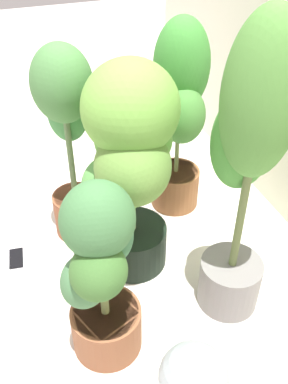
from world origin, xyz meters
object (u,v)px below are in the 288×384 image
at_px(potted_plant_back_left, 180,109).
at_px(potted_plant_center, 130,157).
at_px(potted_plant_front_right, 100,270).
at_px(potted_plant_back_right, 248,160).
at_px(floor_fan, 193,383).
at_px(cell_phone, 16,259).
at_px(potted_plant_front_left, 68,130).

relative_size(potted_plant_back_left, potted_plant_center, 1.02).
xyz_separation_m(potted_plant_center, potted_plant_front_right, (0.34, -0.21, -0.15)).
bearing_deg(potted_plant_back_right, potted_plant_center, -135.13).
bearing_deg(floor_fan, potted_plant_back_left, 10.51).
xyz_separation_m(potted_plant_back_left, potted_plant_front_right, (0.64, -0.52, -0.13)).
bearing_deg(potted_plant_center, potted_plant_front_right, -31.48).
bearing_deg(cell_phone, potted_plant_back_right, -25.56).
height_order(potted_plant_back_left, potted_plant_front_left, potted_plant_back_left).
height_order(potted_plant_back_right, potted_plant_front_right, potted_plant_back_right).
bearing_deg(potted_plant_back_left, potted_plant_front_left, -87.94).
xyz_separation_m(cell_phone, floor_fan, (0.86, 0.41, 0.23)).
bearing_deg(potted_plant_center, cell_phone, -110.42).
height_order(potted_plant_back_left, potted_plant_front_right, potted_plant_back_left).
bearing_deg(floor_fan, potted_plant_front_right, 54.53).
xyz_separation_m(potted_plant_center, cell_phone, (-0.17, -0.46, -0.51)).
xyz_separation_m(potted_plant_back_left, cell_phone, (0.13, -0.77, -0.50)).
relative_size(potted_plant_center, potted_plant_front_left, 1.02).
bearing_deg(potted_plant_back_left, cell_phone, -80.51).
xyz_separation_m(potted_plant_back_right, cell_phone, (-0.46, -0.74, -0.62)).
height_order(potted_plant_back_left, potted_plant_back_right, potted_plant_back_right).
distance_m(cell_phone, floor_fan, 0.98).
height_order(potted_plant_front_right, cell_phone, potted_plant_front_right).
bearing_deg(potted_plant_back_right, potted_plant_back_left, 176.76).
distance_m(potted_plant_back_right, potted_plant_front_left, 0.73).
bearing_deg(potted_plant_front_right, potted_plant_back_right, 95.89).
distance_m(potted_plant_back_right, cell_phone, 1.07).
bearing_deg(potted_plant_back_right, cell_phone, -121.57).
height_order(potted_plant_back_left, floor_fan, potted_plant_back_left).
height_order(potted_plant_center, floor_fan, potted_plant_center).
distance_m(potted_plant_back_left, potted_plant_front_right, 0.83).
height_order(potted_plant_back_right, cell_phone, potted_plant_back_right).
relative_size(potted_plant_back_left, potted_plant_back_right, 0.82).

